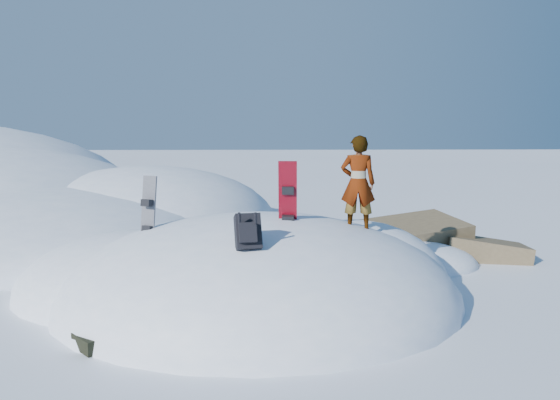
{
  "coord_description": "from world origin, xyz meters",
  "views": [
    {
      "loc": [
        0.11,
        -9.22,
        3.02
      ],
      "look_at": [
        0.39,
        0.3,
        1.72
      ],
      "focal_mm": 35.0,
      "sensor_mm": 36.0,
      "label": 1
    }
  ],
  "objects_px": {
    "person": "(358,183)",
    "snowboard_dark": "(148,219)",
    "backpack": "(248,232)",
    "snowboard_red": "(288,208)"
  },
  "relations": [
    {
      "from": "person",
      "to": "snowboard_dark",
      "type": "bearing_deg",
      "value": 7.64
    },
    {
      "from": "backpack",
      "to": "person",
      "type": "xyz_separation_m",
      "value": [
        1.85,
        1.59,
        0.54
      ]
    },
    {
      "from": "backpack",
      "to": "person",
      "type": "distance_m",
      "value": 2.49
    },
    {
      "from": "snowboard_dark",
      "to": "snowboard_red",
      "type": "bearing_deg",
      "value": 21.39
    },
    {
      "from": "snowboard_dark",
      "to": "person",
      "type": "height_order",
      "value": "person"
    },
    {
      "from": "snowboard_red",
      "to": "backpack",
      "type": "height_order",
      "value": "snowboard_red"
    },
    {
      "from": "snowboard_dark",
      "to": "backpack",
      "type": "bearing_deg",
      "value": -12.84
    },
    {
      "from": "person",
      "to": "snowboard_red",
      "type": "bearing_deg",
      "value": 22.65
    },
    {
      "from": "snowboard_red",
      "to": "snowboard_dark",
      "type": "bearing_deg",
      "value": 176.2
    },
    {
      "from": "snowboard_dark",
      "to": "backpack",
      "type": "distance_m",
      "value": 2.39
    }
  ]
}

